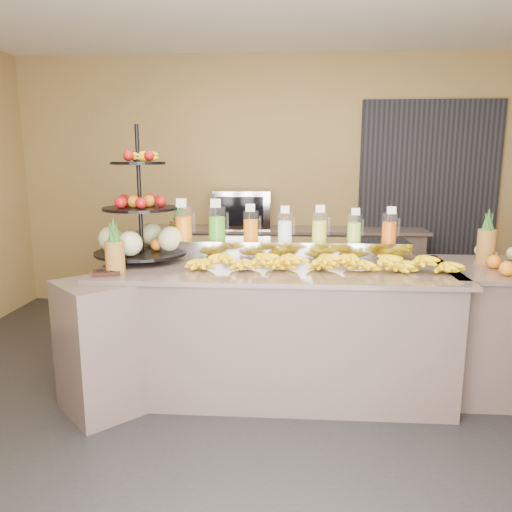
# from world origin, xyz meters

# --- Properties ---
(ground) EXTENTS (6.00, 6.00, 0.00)m
(ground) POSITION_xyz_m (0.00, 0.00, 0.00)
(ground) COLOR black
(ground) RESTS_ON ground
(room_envelope) EXTENTS (6.04, 5.02, 2.82)m
(room_envelope) POSITION_xyz_m (0.19, 0.79, 1.88)
(room_envelope) COLOR olive
(room_envelope) RESTS_ON ground
(buffet_counter) EXTENTS (2.75, 1.25, 0.93)m
(buffet_counter) POSITION_xyz_m (-0.12, 0.26, 0.47)
(buffet_counter) COLOR gray
(buffet_counter) RESTS_ON ground
(right_counter) EXTENTS (1.08, 0.88, 0.93)m
(right_counter) POSITION_xyz_m (1.70, 0.40, 0.47)
(right_counter) COLOR gray
(right_counter) RESTS_ON ground
(back_ledge) EXTENTS (3.10, 0.55, 0.93)m
(back_ledge) POSITION_xyz_m (0.00, 2.25, 0.47)
(back_ledge) COLOR gray
(back_ledge) RESTS_ON ground
(pitcher_tray) EXTENTS (1.85, 0.30, 0.15)m
(pitcher_tray) POSITION_xyz_m (0.05, 0.58, 1.01)
(pitcher_tray) COLOR gray
(pitcher_tray) RESTS_ON buffet_counter
(juice_pitcher_orange_a) EXTENTS (0.13, 0.14, 0.32)m
(juice_pitcher_orange_a) POSITION_xyz_m (-0.73, 0.58, 1.19)
(juice_pitcher_orange_a) COLOR silver
(juice_pitcher_orange_a) RESTS_ON pitcher_tray
(juice_pitcher_green) EXTENTS (0.13, 0.14, 0.32)m
(juice_pitcher_green) POSITION_xyz_m (-0.47, 0.58, 1.19)
(juice_pitcher_green) COLOR silver
(juice_pitcher_green) RESTS_ON pitcher_tray
(juice_pitcher_orange_b) EXTENTS (0.12, 0.12, 0.29)m
(juice_pitcher_orange_b) POSITION_xyz_m (-0.21, 0.58, 1.18)
(juice_pitcher_orange_b) COLOR silver
(juice_pitcher_orange_b) RESTS_ON pitcher_tray
(juice_pitcher_milk) EXTENTS (0.11, 0.12, 0.27)m
(juice_pitcher_milk) POSITION_xyz_m (0.05, 0.58, 1.17)
(juice_pitcher_milk) COLOR silver
(juice_pitcher_milk) RESTS_ON pitcher_tray
(juice_pitcher_lemon) EXTENTS (0.12, 0.12, 0.28)m
(juice_pitcher_lemon) POSITION_xyz_m (0.31, 0.58, 1.17)
(juice_pitcher_lemon) COLOR silver
(juice_pitcher_lemon) RESTS_ON pitcher_tray
(juice_pitcher_lime) EXTENTS (0.11, 0.11, 0.26)m
(juice_pitcher_lime) POSITION_xyz_m (0.57, 0.58, 1.17)
(juice_pitcher_lime) COLOR silver
(juice_pitcher_lime) RESTS_ON pitcher_tray
(juice_pitcher_orange_c) EXTENTS (0.11, 0.12, 0.27)m
(juice_pitcher_orange_c) POSITION_xyz_m (0.83, 0.58, 1.17)
(juice_pitcher_orange_c) COLOR silver
(juice_pitcher_orange_c) RESTS_ON pitcher_tray
(banana_heap) EXTENTS (1.88, 0.17, 0.16)m
(banana_heap) POSITION_xyz_m (0.30, 0.23, 1.00)
(banana_heap) COLOR yellow
(banana_heap) RESTS_ON buffet_counter
(fruit_stand) EXTENTS (0.86, 0.86, 1.00)m
(fruit_stand) POSITION_xyz_m (-0.98, 0.48, 1.18)
(fruit_stand) COLOR black
(fruit_stand) RESTS_ON buffet_counter
(condiment_caddy) EXTENTS (0.21, 0.18, 0.03)m
(condiment_caddy) POSITION_xyz_m (-1.12, -0.03, 0.94)
(condiment_caddy) COLOR black
(condiment_caddy) RESTS_ON buffet_counter
(pineapple_left_a) EXTENTS (0.13, 0.13, 0.38)m
(pineapple_left_a) POSITION_xyz_m (-1.08, 0.02, 1.07)
(pineapple_left_a) COLOR brown
(pineapple_left_a) RESTS_ON buffet_counter
(pineapple_left_b) EXTENTS (0.14, 0.14, 0.43)m
(pineapple_left_b) POSITION_xyz_m (-0.81, 0.76, 1.09)
(pineapple_left_b) COLOR brown
(pineapple_left_b) RESTS_ON buffet_counter
(oven_warmer) EXTENTS (0.64, 0.46, 0.41)m
(oven_warmer) POSITION_xyz_m (-0.44, 2.25, 1.14)
(oven_warmer) COLOR gray
(oven_warmer) RESTS_ON back_ledge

